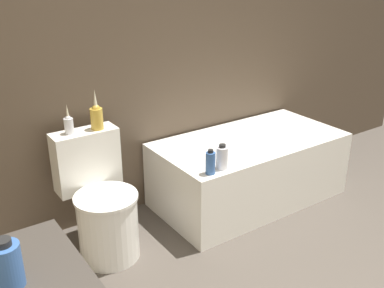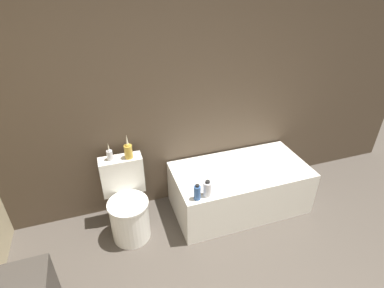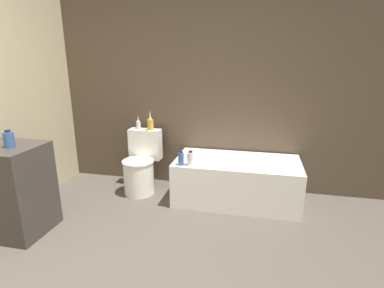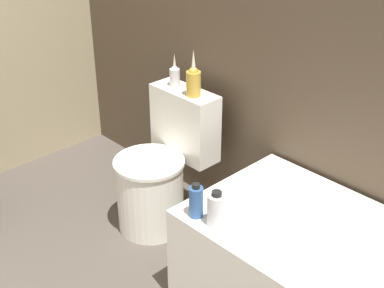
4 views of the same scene
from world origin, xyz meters
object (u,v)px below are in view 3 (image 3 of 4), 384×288
(bathtub, at_px, (237,180))
(vase_silver, at_px, (150,123))
(soap_bottle_glass, at_px, (9,139))
(shampoo_bottle_tall, at_px, (181,159))
(toilet, at_px, (141,167))
(vase_gold, at_px, (138,124))
(shampoo_bottle_short, at_px, (191,159))

(bathtub, relative_size, vase_silver, 5.62)
(soap_bottle_glass, height_order, shampoo_bottle_tall, soap_bottle_glass)
(bathtub, distance_m, toilet, 1.23)
(toilet, relative_size, vase_silver, 3.01)
(vase_gold, bearing_deg, shampoo_bottle_short, -31.56)
(toilet, xyz_separation_m, shampoo_bottle_short, (0.73, -0.30, 0.26))
(toilet, height_order, soap_bottle_glass, soap_bottle_glass)
(toilet, bearing_deg, shampoo_bottle_tall, -27.39)
(bathtub, bearing_deg, shampoo_bottle_tall, -153.42)
(bathtub, relative_size, toilet, 1.87)
(shampoo_bottle_short, bearing_deg, toilet, 157.27)
(shampoo_bottle_short, bearing_deg, bathtub, 29.81)
(bathtub, xyz_separation_m, shampoo_bottle_short, (-0.50, -0.29, 0.33))
(shampoo_bottle_short, bearing_deg, soap_bottle_glass, -149.56)
(vase_gold, bearing_deg, vase_silver, -7.54)
(toilet, height_order, vase_gold, vase_gold)
(bathtub, bearing_deg, shampoo_bottle_short, -150.19)
(vase_silver, distance_m, shampoo_bottle_short, 0.84)
(vase_gold, bearing_deg, soap_bottle_glass, -116.33)
(bathtub, relative_size, shampoo_bottle_short, 8.58)
(bathtub, distance_m, vase_silver, 1.30)
(vase_silver, relative_size, shampoo_bottle_tall, 1.56)
(bathtub, bearing_deg, vase_gold, 170.80)
(toilet, distance_m, shampoo_bottle_short, 0.83)
(soap_bottle_glass, bearing_deg, toilet, 56.94)
(vase_silver, bearing_deg, shampoo_bottle_short, -36.75)
(vase_gold, bearing_deg, bathtub, -9.20)
(vase_silver, bearing_deg, toilet, -116.96)
(vase_gold, distance_m, vase_silver, 0.18)
(toilet, distance_m, shampoo_bottle_tall, 0.74)
(bathtub, distance_m, shampoo_bottle_tall, 0.75)
(toilet, xyz_separation_m, vase_silver, (0.09, 0.17, 0.54))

